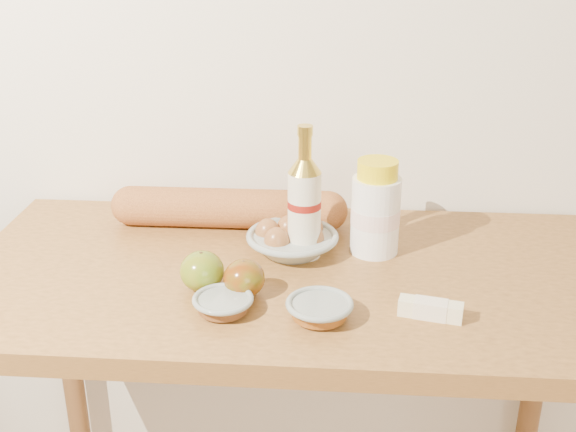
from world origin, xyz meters
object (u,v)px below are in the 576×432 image
object	(u,v)px
table	(289,328)
egg_bowl	(292,240)
bourbon_bottle	(304,205)
baguette	(229,208)
cream_bottle	(376,210)

from	to	relation	value
table	egg_bowl	distance (m)	0.17
bourbon_bottle	baguette	bearing A→B (deg)	160.52
bourbon_bottle	cream_bottle	size ratio (longest dim) A/B	1.39
bourbon_bottle	egg_bowl	world-z (taller)	bourbon_bottle
table	bourbon_bottle	size ratio (longest dim) A/B	4.71
cream_bottle	baguette	world-z (taller)	cream_bottle
bourbon_bottle	egg_bowl	distance (m)	0.08
egg_bowl	bourbon_bottle	bearing A→B (deg)	-29.75
egg_bowl	baguette	distance (m)	0.18
table	cream_bottle	size ratio (longest dim) A/B	6.54
egg_bowl	baguette	xyz separation A→B (m)	(-0.14, 0.11, 0.02)
cream_bottle	egg_bowl	bearing A→B (deg)	-169.10
table	baguette	distance (m)	0.28
baguette	egg_bowl	bearing A→B (deg)	-38.43
table	bourbon_bottle	bearing A→B (deg)	69.49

